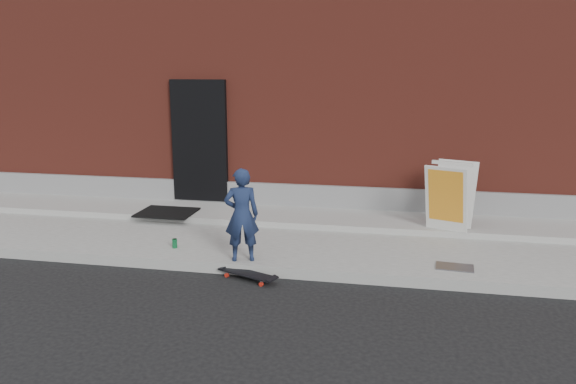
% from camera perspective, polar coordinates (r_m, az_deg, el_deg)
% --- Properties ---
extents(ground, '(80.00, 80.00, 0.00)m').
position_cam_1_polar(ground, '(7.51, 2.64, -9.01)').
color(ground, black).
rests_on(ground, ground).
extents(sidewalk, '(20.00, 3.00, 0.15)m').
position_cam_1_polar(sidewalk, '(8.88, 4.08, -5.00)').
color(sidewalk, gray).
rests_on(sidewalk, ground).
extents(apron, '(20.00, 1.20, 0.10)m').
position_cam_1_polar(apron, '(9.70, 4.75, -2.69)').
color(apron, gray).
rests_on(apron, sidewalk).
extents(building, '(20.00, 8.10, 5.00)m').
position_cam_1_polar(building, '(13.93, 7.09, 11.55)').
color(building, maroon).
rests_on(building, ground).
extents(child, '(0.54, 0.44, 1.29)m').
position_cam_1_polar(child, '(7.65, -4.73, -2.34)').
color(child, '#172342').
rests_on(child, sidewalk).
extents(skateboard, '(0.85, 0.51, 0.09)m').
position_cam_1_polar(skateboard, '(7.54, -4.11, -8.31)').
color(skateboard, '#B41F12').
rests_on(skateboard, ground).
extents(pizza_sign, '(0.87, 0.94, 1.07)m').
position_cam_1_polar(pizza_sign, '(9.14, 16.13, -0.36)').
color(pizza_sign, silver).
rests_on(pizza_sign, apron).
extents(soda_can, '(0.08, 0.08, 0.14)m').
position_cam_1_polar(soda_can, '(8.46, -11.44, -5.14)').
color(soda_can, '#197E42').
rests_on(soda_can, sidewalk).
extents(doormat, '(0.97, 0.79, 0.03)m').
position_cam_1_polar(doormat, '(10.04, -12.20, -2.04)').
color(doormat, black).
rests_on(doormat, apron).
extents(utility_plate, '(0.51, 0.36, 0.01)m').
position_cam_1_polar(utility_plate, '(7.86, 16.58, -7.32)').
color(utility_plate, '#55555A').
rests_on(utility_plate, sidewalk).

